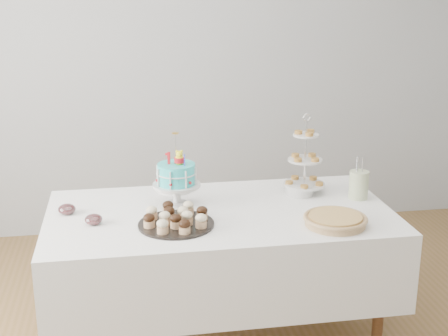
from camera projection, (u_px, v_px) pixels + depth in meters
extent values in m
cube|color=#9DA0A2|center=(185.00, 66.00, 4.92)|extent=(5.00, 0.04, 2.70)
cube|color=white|center=(220.00, 248.00, 3.55)|extent=(1.92, 1.02, 0.45)
cylinder|color=brown|center=(71.00, 328.00, 3.13)|extent=(0.06, 0.06, 0.67)
cylinder|color=brown|center=(379.00, 301.00, 3.39)|extent=(0.06, 0.06, 0.67)
cylinder|color=brown|center=(79.00, 264.00, 3.83)|extent=(0.06, 0.06, 0.67)
cylinder|color=brown|center=(334.00, 246.00, 4.09)|extent=(0.06, 0.06, 0.67)
cylinder|color=#2FCCCD|center=(176.00, 174.00, 3.53)|extent=(0.21, 0.21, 0.12)
torus|color=silver|center=(176.00, 173.00, 3.53)|extent=(0.23, 0.23, 0.01)
cube|color=red|center=(169.00, 158.00, 3.50)|extent=(0.02, 0.02, 0.07)
cylinder|color=#3641E7|center=(185.00, 160.00, 3.46)|extent=(0.01, 0.01, 0.07)
cylinder|color=silver|center=(176.00, 148.00, 3.52)|extent=(0.00, 0.00, 0.17)
cylinder|color=gold|center=(175.00, 133.00, 3.49)|extent=(0.04, 0.04, 0.01)
cylinder|color=black|center=(176.00, 224.00, 3.28)|extent=(0.40, 0.40, 0.01)
ellipsoid|color=black|center=(161.00, 215.00, 3.25)|extent=(0.06, 0.06, 0.04)
ellipsoid|color=beige|center=(191.00, 213.00, 3.28)|extent=(0.06, 0.06, 0.04)
cylinder|color=tan|center=(335.00, 222.00, 3.28)|extent=(0.32, 0.32, 0.04)
cylinder|color=#A87941|center=(335.00, 217.00, 3.28)|extent=(0.28, 0.28, 0.02)
torus|color=tan|center=(335.00, 218.00, 3.28)|extent=(0.34, 0.34, 0.02)
cylinder|color=silver|center=(305.00, 157.00, 3.72)|extent=(0.01, 0.01, 0.45)
cylinder|color=silver|center=(304.00, 184.00, 3.77)|extent=(0.25, 0.25, 0.01)
cylinder|color=silver|center=(305.00, 160.00, 3.72)|extent=(0.21, 0.21, 0.01)
cylinder|color=silver|center=(306.00, 135.00, 3.68)|extent=(0.15, 0.15, 0.01)
torus|color=silver|center=(307.00, 117.00, 3.65)|extent=(0.05, 0.01, 0.05)
cylinder|color=silver|center=(300.00, 190.00, 3.74)|extent=(0.16, 0.16, 0.06)
cylinder|color=silver|center=(175.00, 189.00, 3.82)|extent=(0.21, 0.21, 0.01)
ellipsoid|color=silver|center=(94.00, 219.00, 3.29)|extent=(0.09, 0.09, 0.06)
cylinder|color=#5A070C|center=(94.00, 220.00, 3.29)|extent=(0.06, 0.06, 0.03)
ellipsoid|color=silver|center=(67.00, 209.00, 3.44)|extent=(0.10, 0.10, 0.06)
cylinder|color=#5A070C|center=(67.00, 210.00, 3.44)|extent=(0.07, 0.07, 0.03)
cylinder|color=beige|center=(359.00, 185.00, 3.66)|extent=(0.11, 0.11, 0.17)
cylinder|color=beige|center=(367.00, 181.00, 3.68)|extent=(0.01, 0.01, 0.09)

